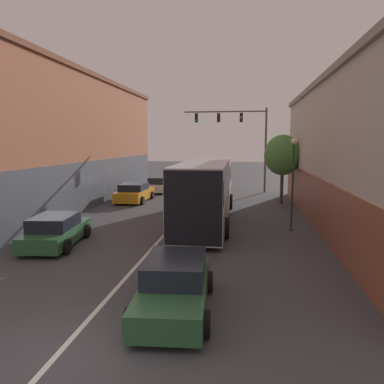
{
  "coord_description": "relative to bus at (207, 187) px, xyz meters",
  "views": [
    {
      "loc": [
        3.87,
        -6.67,
        4.44
      ],
      "look_at": [
        0.96,
        13.35,
        1.75
      ],
      "focal_mm": 35.0,
      "sensor_mm": 36.0,
      "label": 1
    }
  ],
  "objects": [
    {
      "name": "lane_center_line",
      "position": [
        -1.68,
        1.28,
        -1.91
      ],
      "size": [
        0.14,
        43.1,
        0.01
      ],
      "color": "silver",
      "rests_on": "ground_plane"
    },
    {
      "name": "traffic_signal_gantry",
      "position": [
        1.58,
        12.81,
        3.55
      ],
      "size": [
        7.34,
        0.36,
        7.44
      ],
      "color": "#514C47",
      "rests_on": "ground_plane"
    },
    {
      "name": "bus",
      "position": [
        0.0,
        0.0,
        0.0
      ],
      "size": [
        2.92,
        12.86,
        3.41
      ],
      "rotation": [
        0.0,
        0.0,
        1.59
      ],
      "color": "#B7B7BC",
      "rests_on": "ground_plane"
    },
    {
      "name": "hatchback_foreground",
      "position": [
        0.36,
        -11.56,
        -1.27
      ],
      "size": [
        2.2,
        4.36,
        1.37
      ],
      "rotation": [
        0.0,
        0.0,
        1.64
      ],
      "color": "#285633",
      "rests_on": "ground_plane"
    },
    {
      "name": "parked_car_left_near",
      "position": [
        -6.14,
        6.18,
        -1.25
      ],
      "size": [
        2.18,
        4.58,
        1.39
      ],
      "rotation": [
        0.0,
        0.0,
        1.57
      ],
      "color": "orange",
      "rests_on": "ground_plane"
    },
    {
      "name": "ground_plane",
      "position": [
        -1.68,
        -14.27,
        -1.92
      ],
      "size": [
        160.0,
        160.0,
        0.0
      ],
      "primitive_type": "plane",
      "color": "#424247"
    },
    {
      "name": "building_left_brick",
      "position": [
        -11.96,
        4.4,
        2.77
      ],
      "size": [
        7.94,
        27.01,
        9.15
      ],
      "color": "#A86647",
      "rests_on": "ground_plane"
    },
    {
      "name": "street_tree_near",
      "position": [
        4.77,
        6.74,
        1.6
      ],
      "size": [
        2.65,
        2.38,
        4.99
      ],
      "color": "#4C3823",
      "rests_on": "ground_plane"
    },
    {
      "name": "street_lamp",
      "position": [
        4.5,
        -1.83,
        0.84
      ],
      "size": [
        0.33,
        0.33,
        4.66
      ],
      "color": "#233323",
      "rests_on": "ground_plane"
    },
    {
      "name": "parked_car_left_mid",
      "position": [
        -5.9,
        -6.16,
        -1.27
      ],
      "size": [
        2.41,
        4.49,
        1.35
      ],
      "rotation": [
        0.0,
        0.0,
        1.69
      ],
      "color": "#285633",
      "rests_on": "ground_plane"
    },
    {
      "name": "parked_car_left_far",
      "position": [
        -5.45,
        11.74,
        -1.28
      ],
      "size": [
        2.25,
        3.96,
        1.35
      ],
      "rotation": [
        0.0,
        0.0,
        1.52
      ],
      "color": "silver",
      "rests_on": "ground_plane"
    }
  ]
}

